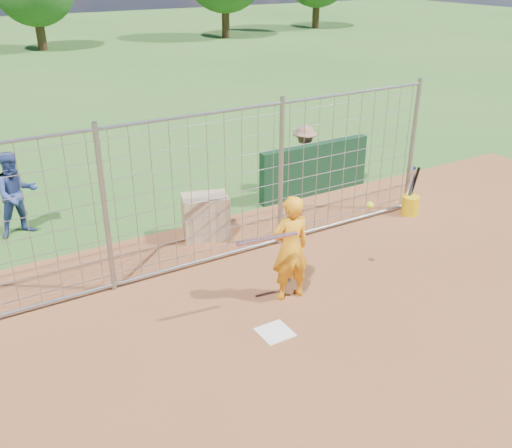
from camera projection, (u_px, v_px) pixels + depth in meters
ground at (267, 326)px, 7.84m from camera, size 100.00×100.00×0.00m
home_plate at (275, 332)px, 7.68m from camera, size 0.43×0.43×0.02m
dugout_wall at (315, 169)px, 11.98m from camera, size 2.60×0.20×1.10m
batter at (290, 248)px, 8.16m from camera, size 0.63×0.44×1.62m
bystander_a at (17, 194)px, 10.12m from camera, size 0.83×0.69×1.56m
bystander_c at (304, 158)px, 12.16m from camera, size 1.05×0.88×1.42m
equipment_bin at (206, 217)px, 10.15m from camera, size 0.93×0.76×0.80m
equipment_in_play at (294, 230)px, 7.70m from camera, size 2.25×0.18×0.18m
bucket_with_bats at (410, 203)px, 11.13m from camera, size 0.34×0.35×0.98m
backstop_fence at (200, 194)px, 8.86m from camera, size 9.08×0.08×2.60m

